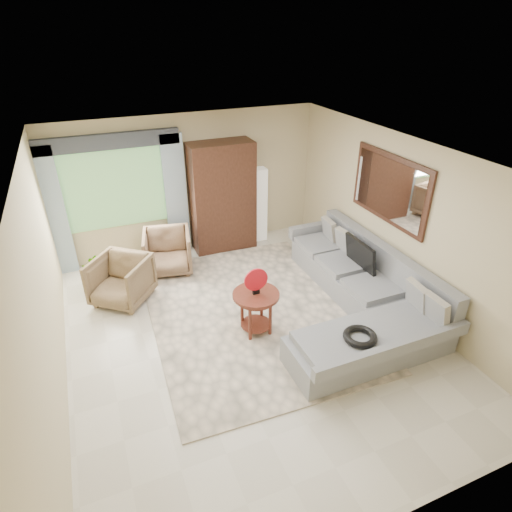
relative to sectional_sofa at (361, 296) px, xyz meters
name	(u,v)px	position (x,y,z in m)	size (l,w,h in m)	color
ground	(250,332)	(-1.78, 0.18, -0.28)	(6.00, 6.00, 0.00)	silver
area_rug	(251,312)	(-1.58, 0.63, -0.27)	(3.00, 4.00, 0.02)	beige
sectional_sofa	(361,296)	(0.00, 0.00, 0.00)	(2.30, 3.46, 0.90)	gray
tv_screen	(360,254)	(0.27, 0.48, 0.44)	(0.06, 0.74, 0.48)	black
garden_hose	(360,336)	(-0.78, -1.05, 0.26)	(0.43, 0.43, 0.09)	black
coffee_table	(256,312)	(-1.68, 0.17, 0.07)	(0.67, 0.67, 0.67)	#4E2214
red_disc	(256,280)	(-1.68, 0.17, 0.61)	(0.34, 0.34, 0.03)	red
armchair_left	(121,280)	(-3.36, 1.73, 0.10)	(0.82, 0.84, 0.76)	#7D6244
armchair_right	(168,252)	(-2.46, 2.40, 0.10)	(0.81, 0.83, 0.76)	olive
potted_plant	(99,268)	(-3.64, 2.43, 0.01)	(0.53, 0.46, 0.59)	#999999
armoire	(222,197)	(-1.23, 2.90, 0.77)	(1.20, 0.55, 2.10)	#311A10
floor_lamp	(260,205)	(-0.43, 2.96, 0.47)	(0.24, 0.24, 1.50)	silver
window	(115,189)	(-3.13, 3.15, 1.12)	(1.80, 0.04, 1.40)	#669E59
curtain_left	(54,213)	(-4.18, 3.06, 0.87)	(0.40, 0.08, 2.30)	#9EB7CC
curtain_right	(176,196)	(-2.08, 3.06, 0.87)	(0.40, 0.08, 2.30)	#9EB7CC
valance	(107,142)	(-3.13, 3.08, 1.97)	(2.40, 0.12, 0.26)	#1E232D
wall_mirror	(389,189)	(0.68, 0.53, 1.47)	(0.05, 1.70, 1.05)	black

